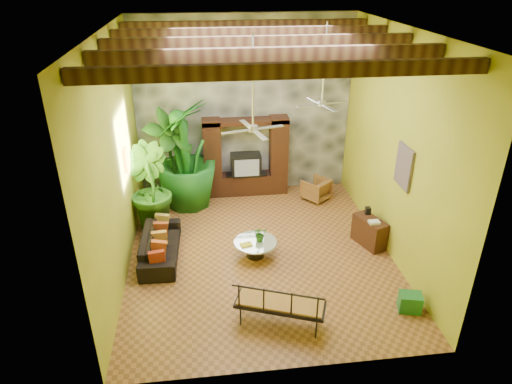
{
  "coord_description": "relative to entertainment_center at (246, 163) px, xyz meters",
  "views": [
    {
      "loc": [
        -1.2,
        -8.91,
        6.12
      ],
      "look_at": [
        -0.07,
        0.2,
        1.49
      ],
      "focal_mm": 32.0,
      "sensor_mm": 36.0,
      "label": 1
    }
  ],
  "objects": [
    {
      "name": "ceiling",
      "position": [
        0.0,
        -3.14,
        4.03
      ],
      "size": [
        6.0,
        7.0,
        0.02
      ],
      "primitive_type": "cube",
      "color": "silver",
      "rests_on": "back_wall"
    },
    {
      "name": "wicker_armchair",
      "position": [
        1.95,
        -0.65,
        -0.65
      ],
      "size": [
        0.96,
        0.96,
        0.63
      ],
      "primitive_type": "imported",
      "rotation": [
        0.0,
        0.0,
        3.82
      ],
      "color": "olive",
      "rests_on": "ground"
    },
    {
      "name": "iron_bench",
      "position": [
        0.06,
        -5.62,
        -0.44
      ],
      "size": [
        1.76,
        1.17,
        0.57
      ],
      "rotation": [
        0.0,
        0.0,
        -0.36
      ],
      "color": "black",
      "rests_on": "ground"
    },
    {
      "name": "tall_plant_a",
      "position": [
        -2.06,
        -0.45,
        0.4
      ],
      "size": [
        1.73,
        1.66,
        2.72
      ],
      "primitive_type": "imported",
      "rotation": [
        0.0,
        0.0,
        0.68
      ],
      "color": "#215717",
      "rests_on": "ground"
    },
    {
      "name": "stone_accent_wall",
      "position": [
        0.0,
        0.3,
        1.53
      ],
      "size": [
        5.98,
        0.1,
        4.98
      ],
      "primitive_type": "cube",
      "color": "#3A3D42",
      "rests_on": "ground"
    },
    {
      "name": "sofa",
      "position": [
        -2.3,
        -3.03,
        -0.66
      ],
      "size": [
        0.87,
        2.09,
        0.6
      ],
      "primitive_type": "imported",
      "rotation": [
        0.0,
        0.0,
        1.54
      ],
      "color": "black",
      "rests_on": "ground"
    },
    {
      "name": "green_bin",
      "position": [
        2.65,
        -5.49,
        -0.78
      ],
      "size": [
        0.49,
        0.41,
        0.37
      ],
      "primitive_type": "cube",
      "rotation": [
        0.0,
        0.0,
        -0.25
      ],
      "color": "#217E32",
      "rests_on": "ground"
    },
    {
      "name": "wall_art_painting",
      "position": [
        2.96,
        -3.74,
        1.33
      ],
      "size": [
        0.06,
        0.7,
        0.9
      ],
      "primitive_type": "cube",
      "color": "#295797",
      "rests_on": "right_wall"
    },
    {
      "name": "ceiling_beams",
      "position": [
        0.0,
        -3.14,
        3.81
      ],
      "size": [
        5.95,
        5.36,
        0.22
      ],
      "color": "#3C2713",
      "rests_on": "ceiling"
    },
    {
      "name": "back_wall",
      "position": [
        0.0,
        0.36,
        1.53
      ],
      "size": [
        6.0,
        0.02,
        5.0
      ],
      "primitive_type": "cube",
      "color": "#9FA224",
      "rests_on": "ground"
    },
    {
      "name": "centerpiece_plant",
      "position": [
        -0.01,
        -3.27,
        -0.39
      ],
      "size": [
        0.38,
        0.35,
        0.35
      ],
      "primitive_type": "imported",
      "rotation": [
        0.0,
        0.0,
        0.32
      ],
      "color": "#27631A",
      "rests_on": "coffee_table"
    },
    {
      "name": "entertainment_center",
      "position": [
        0.0,
        0.0,
        0.0
      ],
      "size": [
        2.4,
        0.55,
        2.3
      ],
      "color": "black",
      "rests_on": "ground"
    },
    {
      "name": "left_wall",
      "position": [
        -3.0,
        -3.14,
        1.53
      ],
      "size": [
        0.02,
        7.0,
        5.0
      ],
      "primitive_type": "cube",
      "color": "#9FA224",
      "rests_on": "ground"
    },
    {
      "name": "right_wall",
      "position": [
        3.0,
        -3.14,
        1.53
      ],
      "size": [
        0.02,
        7.0,
        5.0
      ],
      "primitive_type": "cube",
      "color": "#9FA224",
      "rests_on": "ground"
    },
    {
      "name": "side_console",
      "position": [
        2.65,
        -3.13,
        -0.62
      ],
      "size": [
        0.68,
        0.96,
        0.7
      ],
      "primitive_type": "cube",
      "rotation": [
        0.0,
        0.0,
        0.37
      ],
      "color": "#361A11",
      "rests_on": "ground"
    },
    {
      "name": "wall_art_mask",
      "position": [
        -2.96,
        -2.14,
        1.13
      ],
      "size": [
        0.06,
        0.32,
        0.55
      ],
      "primitive_type": "cube",
      "color": "#F1AD1C",
      "rests_on": "left_wall"
    },
    {
      "name": "ceiling_fan_back",
      "position": [
        1.6,
        -1.94,
        2.44
      ],
      "size": [
        1.28,
        1.28,
        1.86
      ],
      "color": "silver",
      "rests_on": "ceiling"
    },
    {
      "name": "tall_plant_c",
      "position": [
        -1.68,
        -0.51,
        0.52
      ],
      "size": [
        2.14,
        2.14,
        2.98
      ],
      "primitive_type": "imported",
      "rotation": [
        0.0,
        0.0,
        4.36
      ],
      "color": "#19601B",
      "rests_on": "ground"
    },
    {
      "name": "ground",
      "position": [
        0.0,
        -3.14,
        -0.97
      ],
      "size": [
        7.0,
        7.0,
        0.0
      ],
      "primitive_type": "plane",
      "color": "brown",
      "rests_on": "ground"
    },
    {
      "name": "tall_plant_b",
      "position": [
        -2.6,
        -1.69,
        0.15
      ],
      "size": [
        1.55,
        1.58,
        2.24
      ],
      "primitive_type": "imported",
      "rotation": [
        0.0,
        0.0,
        2.27
      ],
      "color": "#235A17",
      "rests_on": "ground"
    },
    {
      "name": "ceiling_fan_front",
      "position": [
        -0.2,
        -3.54,
        2.44
      ],
      "size": [
        1.28,
        1.28,
        1.86
      ],
      "color": "silver",
      "rests_on": "ceiling"
    },
    {
      "name": "yellow_tray",
      "position": [
        -0.35,
        -3.42,
        -0.55
      ],
      "size": [
        0.29,
        0.24,
        0.03
      ],
      "primitive_type": "cube",
      "rotation": [
        0.0,
        0.0,
        0.24
      ],
      "color": "yellow",
      "rests_on": "coffee_table"
    },
    {
      "name": "coffee_table",
      "position": [
        -0.13,
        -3.29,
        -0.71
      ],
      "size": [
        0.99,
        0.99,
        0.4
      ],
      "rotation": [
        0.0,
        0.0,
        -0.38
      ],
      "color": "black",
      "rests_on": "ground"
    }
  ]
}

